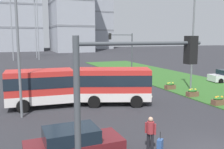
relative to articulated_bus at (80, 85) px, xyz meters
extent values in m
cube|color=red|center=(2.74, -0.64, 0.07)|extent=(6.50, 4.47, 2.55)
cube|color=silver|center=(2.74, -0.64, -0.85)|extent=(6.52, 4.49, 0.70)
cube|color=#19232D|center=(2.74, -0.64, 0.50)|extent=(6.55, 4.52, 0.90)
cube|color=red|center=(-3.16, 0.64, 0.07)|extent=(5.36, 2.85, 2.55)
cube|color=silver|center=(-3.16, 0.64, -0.85)|extent=(5.38, 2.87, 0.70)
cube|color=#19232D|center=(-3.16, 0.64, 0.50)|extent=(5.40, 2.89, 0.90)
cylinder|color=#383838|center=(-0.07, 0.42, 0.07)|extent=(2.40, 2.40, 2.45)
cylinder|color=black|center=(4.87, -0.11, -1.15)|extent=(1.03, 0.62, 1.00)
cylinder|color=black|center=(3.98, -2.45, -1.15)|extent=(1.03, 0.62, 1.00)
cylinder|color=black|center=(1.69, 1.10, -1.15)|extent=(1.03, 0.62, 1.00)
cylinder|color=black|center=(0.80, -1.24, -1.15)|extent=(1.03, 0.62, 1.00)
cylinder|color=black|center=(-4.37, 1.97, -1.15)|extent=(1.02, 0.35, 1.00)
cylinder|color=black|center=(-4.54, -0.52, -1.15)|extent=(1.02, 0.35, 1.00)
sphere|color=#F9EFC6|center=(5.88, -0.87, -0.85)|extent=(0.24, 0.24, 0.24)
sphere|color=#F9EFC6|center=(5.24, -2.55, -0.85)|extent=(0.24, 0.24, 0.24)
cylinder|color=black|center=(18.31, 3.04, -1.33)|extent=(0.67, 0.31, 0.64)
cylinder|color=black|center=(18.57, 4.82, -1.33)|extent=(0.67, 0.31, 0.64)
cube|color=black|center=(-2.20, 12.22, -1.07)|extent=(4.41, 1.82, 0.80)
cube|color=black|center=(-2.35, 12.22, -0.37)|extent=(2.38, 1.69, 0.60)
cylinder|color=black|center=(-0.70, 13.13, -1.33)|extent=(0.64, 0.22, 0.64)
cylinder|color=black|center=(-0.70, 11.33, -1.33)|extent=(0.64, 0.22, 0.64)
cylinder|color=black|center=(-3.70, 13.11, -1.33)|extent=(0.64, 0.22, 0.64)
cylinder|color=black|center=(-3.69, 11.31, -1.33)|extent=(0.64, 0.22, 0.64)
cube|color=maroon|center=(-2.70, -9.24, -1.07)|extent=(4.43, 1.88, 0.80)
cube|color=black|center=(-2.85, -9.25, -0.37)|extent=(2.41, 1.72, 0.60)
cylinder|color=black|center=(-1.22, -8.32, -1.33)|extent=(0.64, 0.23, 0.64)
cylinder|color=black|center=(1.11, -9.69, -1.20)|extent=(0.16, 0.16, 0.90)
cylinder|color=black|center=(0.98, -9.54, -1.20)|extent=(0.16, 0.16, 0.90)
cylinder|color=maroon|center=(1.04, -9.61, -0.45)|extent=(0.36, 0.36, 0.60)
sphere|color=tan|center=(1.04, -9.61, -0.03)|extent=(0.24, 0.24, 0.24)
cylinder|color=maroon|center=(1.20, -9.80, -0.50)|extent=(0.10, 0.10, 0.55)
cylinder|color=maroon|center=(0.89, -9.43, -0.50)|extent=(0.10, 0.10, 0.55)
cube|color=#335693|center=(1.49, -9.81, -1.34)|extent=(0.43, 0.42, 0.56)
cylinder|color=black|center=(1.49, -9.81, -0.85)|extent=(0.03, 0.03, 0.40)
cube|color=brown|center=(10.52, -4.46, -1.35)|extent=(1.10, 0.56, 0.44)
ellipsoid|color=#2D6B28|center=(10.52, -4.46, -1.03)|extent=(0.99, 0.50, 0.28)
sphere|color=orange|center=(10.24, -4.46, -0.93)|extent=(0.20, 0.20, 0.20)
sphere|color=orange|center=(10.52, -4.38, -0.93)|extent=(0.20, 0.20, 0.20)
sphere|color=orange|center=(10.80, -4.52, -0.93)|extent=(0.20, 0.20, 0.20)
cube|color=brown|center=(10.52, -1.23, -1.35)|extent=(1.10, 0.56, 0.44)
ellipsoid|color=#2D6B28|center=(10.52, -1.23, -1.03)|extent=(0.99, 0.50, 0.28)
sphere|color=yellow|center=(10.24, -1.23, -0.93)|extent=(0.20, 0.20, 0.20)
sphere|color=yellow|center=(10.52, -1.15, -0.93)|extent=(0.20, 0.20, 0.20)
sphere|color=yellow|center=(10.80, -1.29, -0.93)|extent=(0.20, 0.20, 0.20)
cube|color=brown|center=(10.52, 2.37, -1.35)|extent=(1.10, 0.56, 0.44)
ellipsoid|color=#2D6B28|center=(10.52, 2.37, -1.03)|extent=(0.99, 0.50, 0.28)
sphere|color=yellow|center=(10.24, 2.37, -0.93)|extent=(0.20, 0.20, 0.20)
sphere|color=yellow|center=(10.52, 2.45, -0.93)|extent=(0.20, 0.20, 0.20)
sphere|color=yellow|center=(10.80, 2.31, -0.93)|extent=(0.20, 0.20, 0.20)
cylinder|color=#474C51|center=(-3.70, -14.07, 1.17)|extent=(0.16, 0.16, 5.65)
cylinder|color=#474C51|center=(-1.88, -14.07, 3.79)|extent=(3.64, 0.10, 0.10)
cube|color=black|center=(-0.36, -14.07, 3.59)|extent=(0.28, 0.28, 0.80)
sphere|color=red|center=(-0.36, -14.07, 3.84)|extent=(0.16, 0.16, 0.16)
sphere|color=yellow|center=(-0.36, -14.07, 3.58)|extent=(0.16, 0.16, 0.16)
sphere|color=green|center=(-0.36, -14.07, 3.32)|extent=(0.16, 0.16, 0.16)
cylinder|color=#474C51|center=(10.12, 10.93, 1.41)|extent=(0.16, 0.16, 6.13)
cylinder|color=#474C51|center=(8.37, 10.93, 4.27)|extent=(3.52, 0.10, 0.10)
cube|color=black|center=(6.91, 10.93, 4.07)|extent=(0.28, 0.28, 0.80)
sphere|color=red|center=(6.91, 10.93, 4.32)|extent=(0.16, 0.16, 0.16)
sphere|color=yellow|center=(6.91, 10.93, 4.06)|extent=(0.16, 0.16, 0.16)
sphere|color=green|center=(6.91, 10.93, 3.80)|extent=(0.16, 0.16, 0.16)
cylinder|color=slate|center=(-4.70, -1.68, 3.00)|extent=(0.18, 0.18, 9.30)
cylinder|color=slate|center=(12.42, 1.37, 3.10)|extent=(0.18, 0.18, 9.50)
cube|color=gray|center=(-2.07, 92.86, 7.71)|extent=(18.11, 18.11, 0.70)
cube|color=gray|center=(-2.07, 92.86, 16.72)|extent=(18.11, 18.11, 0.70)
cube|color=gray|center=(17.19, 80.49, 8.11)|extent=(14.23, 20.18, 0.70)
cube|color=gray|center=(17.19, 80.49, 17.52)|extent=(14.23, 20.18, 0.70)
cube|color=#9EA3AD|center=(32.02, 102.90, 20.04)|extent=(19.23, 15.63, 43.40)
cube|color=gray|center=(32.02, 102.90, 7.38)|extent=(19.43, 15.83, 0.70)
cube|color=gray|center=(32.02, 102.90, 16.05)|extent=(19.43, 15.83, 0.70)
cylinder|color=gray|center=(1.15, 51.18, 13.56)|extent=(0.24, 0.24, 30.43)
camera|label=1|loc=(-5.11, -19.89, 3.95)|focal=40.19mm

